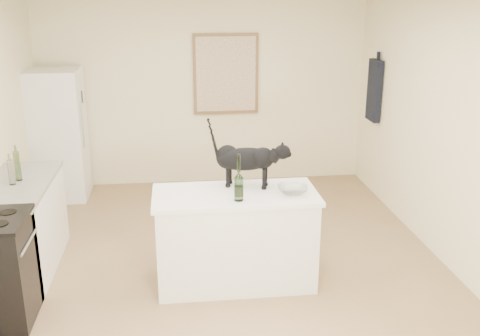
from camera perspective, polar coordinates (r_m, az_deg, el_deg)
name	(u,v)px	position (r m, az deg, el deg)	size (l,w,h in m)	color
floor	(223,271)	(5.55, -1.75, -10.65)	(5.50, 5.50, 0.00)	#997851
wall_back	(204,92)	(7.73, -3.71, 7.84)	(4.50, 4.50, 0.00)	#F1E8BA
wall_front	(276,310)	(2.54, 3.79, -14.43)	(4.50, 4.50, 0.00)	#F1E8BA
wall_right	(454,137)	(5.70, 21.29, 2.97)	(5.50, 5.50, 0.00)	#F1E8BA
island_base	(235,240)	(5.18, -0.49, -7.47)	(1.44, 0.67, 0.86)	white
island_top	(235,195)	(5.01, -0.50, -2.81)	(1.50, 0.70, 0.04)	white
left_cabinets	(22,229)	(5.82, -21.69, -5.88)	(0.60, 1.40, 0.86)	white
left_countertop	(16,186)	(5.66, -22.21, -1.70)	(0.62, 1.44, 0.04)	gray
fridge	(58,135)	(7.58, -18.36, 3.27)	(0.68, 0.68, 1.70)	white
artwork_frame	(226,74)	(7.68, -1.47, 9.70)	(0.90, 0.03, 1.10)	brown
artwork_canvas	(226,74)	(7.67, -1.46, 9.68)	(0.82, 0.00, 1.02)	beige
hanging_garment	(374,91)	(7.48, 13.75, 7.81)	(0.08, 0.34, 0.80)	black
black_cat	(246,162)	(5.09, 0.58, 0.63)	(0.68, 0.20, 0.48)	black
wine_bottle	(239,180)	(4.76, -0.13, -1.29)	(0.08, 0.08, 0.37)	#2D6227
glass_bowl	(292,190)	(5.00, 5.46, -2.29)	(0.27, 0.27, 0.07)	white
fridge_paper	(82,97)	(7.48, -16.03, 7.13)	(0.00, 0.12, 0.16)	silver
counter_bottle_cluster	(15,169)	(5.65, -22.32, -0.08)	(0.09, 0.17, 0.29)	#28511B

